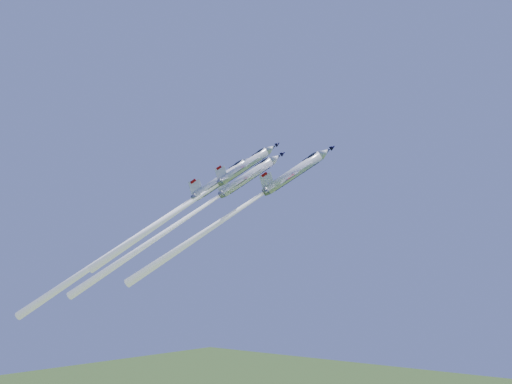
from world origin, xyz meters
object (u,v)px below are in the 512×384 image
Objects in this scene: jet_lead at (234,213)px; jet_slot at (141,233)px; jet_left at (180,222)px; jet_right at (188,204)px.

jet_lead is 19.32m from jet_slot.
jet_left is at bearing 143.46° from jet_slot.
jet_lead is 13.13m from jet_left.
jet_lead is at bearing 130.14° from jet_right.
jet_left is (-12.61, -3.35, -1.45)m from jet_lead.
jet_lead reaches higher than jet_right.
jet_lead is 0.91× the size of jet_left.
jet_lead reaches higher than jet_slot.
jet_slot is (-12.95, -13.62, -4.49)m from jet_lead.
jet_left is 0.95× the size of jet_slot.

